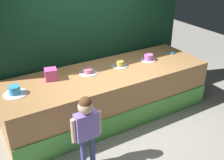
# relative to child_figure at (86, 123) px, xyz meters

# --- Properties ---
(ground_plane) EXTENTS (12.00, 12.00, 0.00)m
(ground_plane) POSITION_rel_child_figure_xyz_m (0.90, 0.40, -0.75)
(ground_plane) COLOR gray
(stage_platform) EXTENTS (3.71, 1.24, 0.88)m
(stage_platform) POSITION_rel_child_figure_xyz_m (0.90, 1.00, -0.31)
(stage_platform) COLOR #B27F4C
(stage_platform) RESTS_ON ground_plane
(curtain_backdrop) EXTENTS (4.16, 0.08, 2.95)m
(curtain_backdrop) POSITION_rel_child_figure_xyz_m (0.90, 1.72, 0.73)
(curtain_backdrop) COLOR #113823
(curtain_backdrop) RESTS_ON ground_plane
(child_figure) EXTENTS (0.45, 0.21, 1.16)m
(child_figure) POSITION_rel_child_figure_xyz_m (0.00, 0.00, 0.00)
(child_figure) COLOR #3F4C8C
(child_figure) RESTS_ON ground_plane
(pink_box) EXTENTS (0.23, 0.22, 0.19)m
(pink_box) POSITION_rel_child_figure_xyz_m (-0.04, 1.23, 0.23)
(pink_box) COLOR #E450A3
(pink_box) RESTS_ON stage_platform
(donut) EXTENTS (0.12, 0.12, 0.03)m
(donut) POSITION_rel_child_figure_xyz_m (2.48, 1.11, 0.15)
(donut) COLOR #3399D8
(donut) RESTS_ON stage_platform
(cake_far_left) EXTENTS (0.36, 0.36, 0.13)m
(cake_far_left) POSITION_rel_child_figure_xyz_m (-0.67, 1.04, 0.19)
(cake_far_left) COLOR white
(cake_far_left) RESTS_ON stage_platform
(cake_center_left) EXTENTS (0.33, 0.33, 0.08)m
(cake_center_left) POSITION_rel_child_figure_xyz_m (0.59, 1.14, 0.16)
(cake_center_left) COLOR silver
(cake_center_left) RESTS_ON stage_platform
(cake_center_right) EXTENTS (0.31, 0.31, 0.11)m
(cake_center_right) POSITION_rel_child_figure_xyz_m (1.22, 1.11, 0.17)
(cake_center_right) COLOR silver
(cake_center_right) RESTS_ON stage_platform
(cake_far_right) EXTENTS (0.30, 0.30, 0.16)m
(cake_far_right) POSITION_rel_child_figure_xyz_m (1.85, 1.07, 0.19)
(cake_far_right) COLOR white
(cake_far_right) RESTS_ON stage_platform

